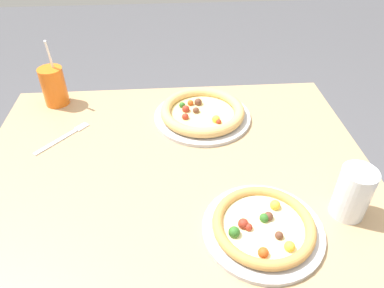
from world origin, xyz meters
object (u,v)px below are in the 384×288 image
pizza_near (263,227)px  water_cup_clear (353,192)px  fork (65,137)px  drink_cup_colored (54,86)px  pizza_far (202,113)px

pizza_near → water_cup_clear: water_cup_clear is taller
pizza_near → fork: (-0.54, 0.41, -0.02)m
water_cup_clear → fork: 0.85m
drink_cup_colored → fork: 0.23m
fork → pizza_near: bearing=-37.2°
drink_cup_colored → pizza_near: bearing=-45.7°
pizza_near → pizza_far: bearing=101.2°
drink_cup_colored → water_cup_clear: drink_cup_colored is taller
pizza_far → drink_cup_colored: bearing=165.1°
drink_cup_colored → fork: bearing=-72.7°
water_cup_clear → pizza_near: bearing=-168.7°
pizza_far → water_cup_clear: (0.32, -0.44, 0.05)m
fork → pizza_far: bearing=9.6°
drink_cup_colored → fork: drink_cup_colored is taller
drink_cup_colored → pizza_far: bearing=-14.9°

